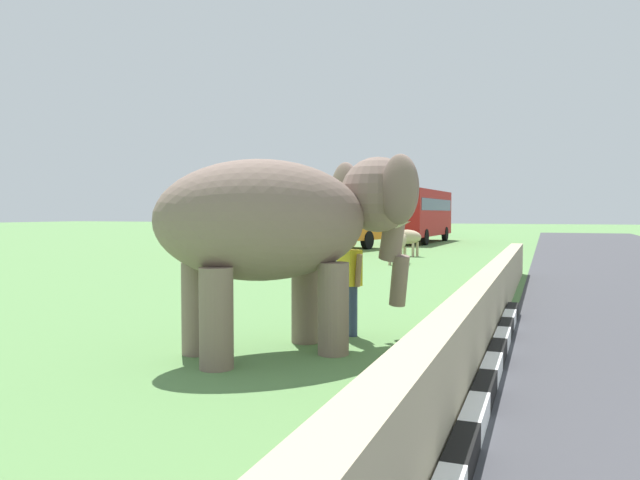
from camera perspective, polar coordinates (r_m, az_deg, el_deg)
striped_curb at (r=4.62m, az=12.58°, el=-21.42°), size 16.20×0.20×0.24m
barrier_parapet at (r=6.76m, az=12.94°, el=-10.26°), size 28.00×0.36×1.00m
elephant at (r=8.55m, az=-3.00°, el=1.64°), size 3.88×3.78×2.86m
person_handler at (r=9.76m, az=2.83°, el=-3.70°), size 0.48×0.56×1.66m
bus_orange at (r=31.05m, az=0.06°, el=2.75°), size 9.35×4.49×3.50m
bus_red at (r=40.83m, az=9.40°, el=2.68°), size 9.85×2.90×3.50m
bus_white at (r=55.17m, az=8.56°, el=2.65°), size 9.83×4.37×3.50m
cow_near at (r=23.39m, az=7.43°, el=-0.18°), size 1.89×0.64×1.23m
cow_mid at (r=27.89m, az=8.21°, el=0.25°), size 1.11×1.91×1.23m
hill_east at (r=64.54m, az=-1.90°, el=0.82°), size 27.10×21.68×11.89m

